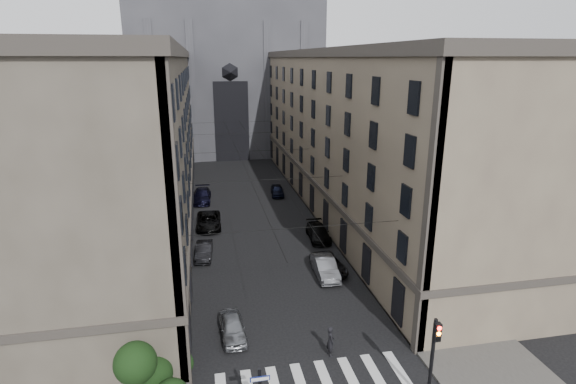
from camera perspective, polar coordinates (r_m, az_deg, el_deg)
sidewalk_left at (r=55.23m, az=-15.63°, el=-2.77°), size 7.00×80.00×0.15m
sidewalk_right at (r=57.32m, az=5.75°, el=-1.50°), size 7.00×80.00×0.15m
zebra_crossing at (r=28.18m, az=3.14°, el=-22.71°), size 11.00×3.20×0.01m
building_left at (r=53.33m, az=-19.57°, el=6.51°), size 13.60×60.60×18.85m
building_right at (r=56.08m, az=8.93°, el=7.73°), size 13.60×60.60×18.85m
gothic_tower at (r=91.18m, az=-7.95°, el=16.48°), size 35.00×23.00×58.00m
traffic_light_right at (r=25.72m, az=17.98°, el=-18.81°), size 0.34×0.50×5.20m
shrub_cluster at (r=26.68m, az=-16.66°, el=-21.19°), size 3.90×4.40×3.90m
tram_wires at (r=53.06m, az=-4.88°, el=5.06°), size 14.00×60.00×0.43m
car_left_near at (r=31.37m, az=-7.05°, el=-16.70°), size 1.84×4.12×1.38m
car_left_midnear at (r=42.74m, az=-10.61°, el=-7.35°), size 1.77×4.24×1.36m
car_left_midfar at (r=49.92m, az=-10.02°, el=-3.62°), size 2.73×5.65×1.55m
car_left_far at (r=59.01m, az=-10.88°, el=-0.46°), size 2.54×5.61×1.59m
car_right_near at (r=38.79m, az=4.74°, el=-9.52°), size 1.85×4.85×1.58m
car_right_midnear at (r=39.72m, az=5.20°, el=-9.10°), size 2.67×4.92×1.31m
car_right_midfar at (r=46.23m, az=3.85°, el=-5.15°), size 2.24×5.02×1.43m
car_right_far at (r=60.58m, az=-1.37°, el=0.21°), size 2.04×4.29×1.41m
pedestrian at (r=29.49m, az=5.41°, el=-18.30°), size 0.50×0.74×2.01m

